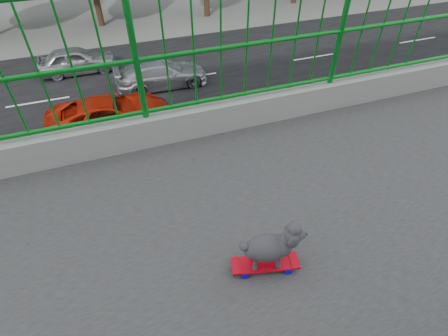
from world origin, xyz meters
The scene contains 7 objects.
road centered at (-13.00, 0.00, 0.01)m, with size 18.00×90.00×0.02m, color black.
skateboard centered at (0.28, 4.47, 7.05)m, with size 0.23×0.48×0.06m.
poodle centered at (0.29, 4.50, 7.25)m, with size 0.24×0.42×0.36m.
car_0 centered at (-6.00, 9.40, 0.70)m, with size 1.66×4.13×1.41m, color white.
car_2 centered at (-12.40, 3.35, 0.74)m, with size 2.46×5.34×1.48m, color #B01907.
car_3 centered at (-15.60, 6.33, 0.70)m, with size 1.97×4.83×1.40m, color #9E9EA3.
car_4 centered at (-18.80, 2.12, 0.72)m, with size 1.71×4.24×1.44m, color #9E9EA3.
Camera 1 is at (1.42, 3.77, 9.09)m, focal length 27.51 mm.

